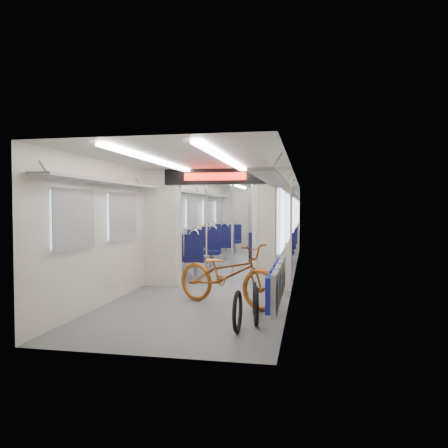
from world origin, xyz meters
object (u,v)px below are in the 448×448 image
at_px(bike_hoop_a, 238,314).
at_px(stanchion_near_left, 207,227).
at_px(flip_bench, 277,282).
at_px(stanchion_far_right, 252,222).
at_px(seat_bay_near_right, 274,249).
at_px(stanchion_far_left, 234,222).
at_px(seat_bay_near_left, 195,250).
at_px(seat_bay_far_right, 282,239).
at_px(stanchion_near_right, 232,228).
at_px(bike_hoop_b, 256,308).
at_px(seat_bay_far_left, 223,239).
at_px(bicycle, 227,274).
at_px(bike_hoop_c, 255,300).

xyz_separation_m(bike_hoop_a, stanchion_near_left, (-1.21, 3.50, 0.91)).
relative_size(flip_bench, stanchion_far_right, 0.90).
height_order(bike_hoop_a, seat_bay_near_right, seat_bay_near_right).
height_order(stanchion_far_left, stanchion_far_right, same).
bearing_deg(flip_bench, seat_bay_near_right, 94.98).
height_order(seat_bay_near_left, seat_bay_near_right, seat_bay_near_right).
relative_size(flip_bench, stanchion_far_left, 0.90).
xyz_separation_m(seat_bay_near_left, seat_bay_far_right, (1.87, 3.66, 0.03)).
xyz_separation_m(seat_bay_near_right, stanchion_near_right, (-0.69, -1.88, 0.59)).
bearing_deg(bike_hoop_b, stanchion_far_left, 102.33).
distance_m(seat_bay_far_right, stanchion_near_left, 5.24).
relative_size(seat_bay_far_left, stanchion_near_left, 0.89).
bearing_deg(stanchion_near_right, bicycle, -82.50).
xyz_separation_m(bike_hoop_b, stanchion_near_left, (-1.40, 3.13, 0.91)).
xyz_separation_m(seat_bay_far_left, seat_bay_far_right, (1.87, 0.10, 0.03)).
xyz_separation_m(bike_hoop_c, seat_bay_near_left, (-1.93, 3.94, 0.32)).
xyz_separation_m(bicycle, stanchion_far_right, (-0.26, 5.17, 0.65)).
bearing_deg(seat_bay_near_right, bicycle, -96.57).
distance_m(bike_hoop_c, seat_bay_far_left, 7.76).
relative_size(bike_hoop_b, stanchion_far_right, 0.23).
height_order(seat_bay_near_left, stanchion_far_right, stanchion_far_right).
bearing_deg(bike_hoop_c, bike_hoop_b, -81.45).
bearing_deg(stanchion_far_right, seat_bay_near_left, -124.16).
bearing_deg(bike_hoop_b, seat_bay_far_left, 104.00).
bearing_deg(stanchion_near_right, bike_hoop_c, -72.83).
bearing_deg(stanchion_near_right, stanchion_near_left, 167.91).
bearing_deg(seat_bay_far_left, bike_hoop_b, -76.00).
height_order(seat_bay_far_right, stanchion_far_right, stanchion_far_right).
bearing_deg(seat_bay_near_right, stanchion_far_right, 117.03).
distance_m(seat_bay_near_right, stanchion_near_left, 2.24).
relative_size(seat_bay_far_left, stanchion_far_right, 0.89).
xyz_separation_m(bike_hoop_c, stanchion_near_left, (-1.31, 2.55, 0.94)).
relative_size(flip_bench, bike_hoop_b, 3.92).
relative_size(seat_bay_near_left, stanchion_near_left, 0.87).
xyz_separation_m(stanchion_near_left, stanchion_far_right, (0.56, 3.12, 0.00)).
distance_m(bike_hoop_b, stanchion_near_right, 3.26).
height_order(seat_bay_far_left, stanchion_far_left, stanchion_far_left).
distance_m(stanchion_near_left, stanchion_near_right, 0.57).
relative_size(seat_bay_far_left, seat_bay_far_right, 0.91).
bearing_deg(bike_hoop_a, seat_bay_far_left, 102.21).
bearing_deg(bike_hoop_c, bike_hoop_a, -96.11).
relative_size(stanchion_near_left, stanchion_near_right, 1.00).
xyz_separation_m(bike_hoop_b, seat_bay_far_right, (-0.15, 8.19, 0.33)).
relative_size(bike_hoop_b, bike_hoop_c, 1.11).
bearing_deg(stanchion_far_left, bike_hoop_c, -77.28).
bearing_deg(stanchion_far_left, stanchion_near_right, -80.88).
bearing_deg(stanchion_near_left, seat_bay_near_left, 113.86).
distance_m(flip_bench, seat_bay_near_left, 5.00).
bearing_deg(seat_bay_near_left, bike_hoop_c, -63.93).
height_order(bike_hoop_a, bike_hoop_c, bike_hoop_a).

